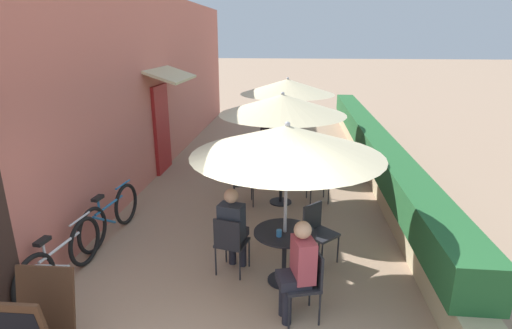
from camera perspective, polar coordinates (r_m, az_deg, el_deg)
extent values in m
cube|color=#C66B5B|center=(10.52, -13.34, 11.43)|extent=(0.24, 14.05, 4.20)
cube|color=maroon|center=(9.98, -13.31, 4.98)|extent=(0.08, 0.96, 2.10)
cube|color=beige|center=(9.68, -12.09, 12.49)|extent=(0.78, 1.80, 0.30)
cube|color=tan|center=(10.42, 16.08, 0.60)|extent=(0.44, 13.05, 0.45)
cube|color=#235B2D|center=(10.29, 16.32, 3.29)|extent=(0.60, 12.40, 0.56)
cylinder|color=black|center=(5.69, 3.97, -16.13)|extent=(0.44, 0.44, 0.02)
cylinder|color=black|center=(5.50, 4.05, -13.00)|extent=(0.06, 0.06, 0.73)
cylinder|color=black|center=(5.32, 4.14, -9.66)|extent=(0.82, 0.82, 0.02)
cylinder|color=#B7B7BC|center=(5.18, 4.22, -6.47)|extent=(0.04, 0.04, 2.12)
cone|color=beige|center=(4.87, 4.46, 3.46)|extent=(2.39, 2.39, 0.38)
sphere|color=#B7B7BC|center=(4.83, 4.52, 5.73)|extent=(0.07, 0.07, 0.07)
cube|color=#232328|center=(5.95, 9.30, -9.82)|extent=(0.57, 0.57, 0.04)
cube|color=#232328|center=(5.96, 8.04, -7.44)|extent=(0.28, 0.30, 0.42)
cylinder|color=#232328|center=(5.84, 9.39, -12.94)|extent=(0.02, 0.02, 0.45)
cylinder|color=#232328|center=(6.08, 11.63, -11.71)|extent=(0.02, 0.02, 0.45)
cylinder|color=#232328|center=(6.04, 6.73, -11.68)|extent=(0.02, 0.02, 0.45)
cylinder|color=#232328|center=(6.28, 9.01, -10.57)|extent=(0.02, 0.02, 0.45)
cube|color=#232328|center=(5.67, -3.39, -11.06)|extent=(0.48, 0.48, 0.04)
cube|color=#232328|center=(5.42, -4.19, -10.00)|extent=(0.38, 0.12, 0.42)
cylinder|color=#232328|center=(5.87, -0.99, -12.48)|extent=(0.02, 0.02, 0.45)
cylinder|color=#232328|center=(5.99, -4.30, -11.87)|extent=(0.02, 0.02, 0.45)
cylinder|color=#232328|center=(5.58, -2.32, -14.23)|extent=(0.02, 0.02, 0.45)
cylinder|color=#232328|center=(5.71, -5.78, -13.54)|extent=(0.02, 0.02, 0.45)
cylinder|color=#23232D|center=(5.89, -1.93, -12.23)|extent=(0.11, 0.11, 0.47)
cylinder|color=#23232D|center=(5.95, -3.39, -11.96)|extent=(0.11, 0.11, 0.47)
cube|color=#23232D|center=(5.71, -3.05, -9.95)|extent=(0.38, 0.42, 0.12)
cube|color=#282D38|center=(5.50, -3.53, -8.14)|extent=(0.38, 0.29, 0.50)
sphere|color=tan|center=(5.37, -3.52, -4.50)|extent=(0.20, 0.20, 0.20)
cube|color=#232328|center=(4.85, 6.38, -16.64)|extent=(0.50, 0.50, 0.04)
cube|color=#232328|center=(4.79, 8.66, -14.26)|extent=(0.14, 0.37, 0.42)
cylinder|color=#232328|center=(5.08, 3.64, -17.88)|extent=(0.02, 0.02, 0.45)
cylinder|color=#232328|center=(4.80, 4.75, -20.33)|extent=(0.02, 0.02, 0.45)
cylinder|color=#232328|center=(5.17, 7.70, -17.33)|extent=(0.02, 0.02, 0.45)
cylinder|color=#232328|center=(4.89, 9.08, -19.67)|extent=(0.02, 0.02, 0.45)
cylinder|color=#23232D|center=(4.99, 3.93, -18.44)|extent=(0.11, 0.11, 0.47)
cylinder|color=#23232D|center=(4.87, 4.43, -19.53)|extent=(0.11, 0.11, 0.47)
cube|color=#23232D|center=(4.78, 5.34, -16.00)|extent=(0.43, 0.39, 0.12)
cube|color=#AD424C|center=(4.68, 6.77, -13.27)|extent=(0.31, 0.39, 0.50)
sphere|color=tan|center=(4.49, 6.69, -9.26)|extent=(0.20, 0.20, 0.20)
cylinder|color=teal|center=(5.18, 3.31, -9.76)|extent=(0.07, 0.07, 0.09)
cylinder|color=black|center=(8.08, 3.52, -5.34)|extent=(0.44, 0.44, 0.02)
cylinder|color=black|center=(7.95, 3.57, -2.95)|extent=(0.06, 0.06, 0.73)
cylinder|color=black|center=(7.83, 3.62, -0.48)|extent=(0.82, 0.82, 0.02)
cylinder|color=#B7B7BC|center=(7.73, 3.66, 1.82)|extent=(0.04, 0.04, 2.12)
cone|color=beige|center=(7.53, 3.80, 8.58)|extent=(2.39, 2.39, 0.38)
sphere|color=#B7B7BC|center=(7.50, 3.83, 10.07)|extent=(0.07, 0.07, 0.07)
cube|color=#232328|center=(8.07, 8.85, -2.23)|extent=(0.47, 0.47, 0.04)
cube|color=#232328|center=(8.17, 8.61, -0.40)|extent=(0.38, 0.10, 0.42)
cylinder|color=#232328|center=(7.94, 7.82, -4.25)|extent=(0.02, 0.02, 0.45)
cylinder|color=#232328|center=(8.03, 10.33, -4.12)|extent=(0.02, 0.02, 0.45)
cylinder|color=#232328|center=(8.27, 7.26, -3.32)|extent=(0.02, 0.02, 0.45)
cylinder|color=#232328|center=(8.35, 9.68, -3.21)|extent=(0.02, 0.02, 0.45)
cube|color=#232328|center=(7.84, -1.85, -2.61)|extent=(0.47, 0.47, 0.04)
cube|color=#232328|center=(7.60, -1.77, -1.61)|extent=(0.38, 0.10, 0.42)
cylinder|color=#232328|center=(8.10, -0.64, -3.62)|extent=(0.02, 0.02, 0.45)
cylinder|color=#232328|center=(8.08, -3.19, -3.70)|extent=(0.02, 0.02, 0.45)
cylinder|color=#232328|center=(7.77, -0.42, -4.58)|extent=(0.02, 0.02, 0.45)
cylinder|color=#232328|center=(7.75, -3.08, -4.67)|extent=(0.02, 0.02, 0.45)
cylinder|color=white|center=(7.89, 4.07, 0.11)|extent=(0.07, 0.07, 0.09)
cylinder|color=black|center=(10.70, 4.26, 0.51)|extent=(0.44, 0.44, 0.02)
cylinder|color=black|center=(10.60, 4.30, 2.38)|extent=(0.06, 0.06, 0.73)
cylinder|color=black|center=(10.51, 4.35, 4.28)|extent=(0.82, 0.82, 0.02)
cylinder|color=#B7B7BC|center=(10.44, 4.39, 6.01)|extent=(0.04, 0.04, 2.12)
cone|color=beige|center=(10.29, 4.51, 11.04)|extent=(2.39, 2.39, 0.38)
sphere|color=#B7B7BC|center=(10.27, 4.54, 12.14)|extent=(0.07, 0.07, 0.07)
cube|color=#232328|center=(11.17, 2.00, 3.62)|extent=(0.56, 0.56, 0.04)
cube|color=#232328|center=(11.01, 1.22, 4.56)|extent=(0.26, 0.32, 0.42)
cylinder|color=#232328|center=(11.18, 3.27, 2.44)|extent=(0.02, 0.02, 0.45)
cylinder|color=#232328|center=(11.46, 2.21, 2.84)|extent=(0.02, 0.02, 0.45)
cylinder|color=#232328|center=(10.98, 1.75, 2.17)|extent=(0.02, 0.02, 0.45)
cylinder|color=#232328|center=(11.27, 0.71, 2.58)|extent=(0.02, 0.02, 0.45)
cube|color=#232328|center=(10.01, 6.89, 1.83)|extent=(0.56, 0.56, 0.04)
cube|color=#232328|center=(10.07, 7.75, 3.13)|extent=(0.26, 0.32, 0.42)
cylinder|color=#232328|center=(10.10, 5.41, 0.69)|extent=(0.02, 0.02, 0.45)
cylinder|color=#232328|center=(9.84, 6.69, 0.17)|extent=(0.02, 0.02, 0.45)
cylinder|color=#232328|center=(10.32, 6.98, 1.01)|extent=(0.02, 0.02, 0.45)
cylinder|color=#232328|center=(10.06, 8.28, 0.51)|extent=(0.02, 0.02, 0.45)
cylinder|color=white|center=(10.41, 4.40, 4.47)|extent=(0.07, 0.07, 0.09)
torus|color=black|center=(6.38, -23.25, -10.06)|extent=(0.12, 0.72, 0.72)
torus|color=black|center=(5.68, -29.03, -14.50)|extent=(0.12, 0.72, 0.72)
cylinder|color=silver|center=(5.93, -26.21, -10.50)|extent=(0.11, 0.80, 0.04)
cylinder|color=silver|center=(5.89, -27.01, -12.80)|extent=(0.09, 0.59, 0.39)
cylinder|color=silver|center=(5.69, -28.04, -10.76)|extent=(0.04, 0.04, 0.25)
cube|color=black|center=(5.63, -28.23, -9.63)|extent=(0.12, 0.23, 0.05)
cylinder|color=silver|center=(6.19, -23.88, -7.11)|extent=(0.07, 0.46, 0.03)
torus|color=black|center=(7.45, -18.06, -5.38)|extent=(0.13, 0.73, 0.73)
torus|color=black|center=(6.66, -22.31, -8.70)|extent=(0.13, 0.73, 0.73)
cylinder|color=#236BA8|center=(6.97, -20.23, -5.45)|extent=(0.12, 0.80, 0.04)
cylinder|color=#236BA8|center=(6.90, -20.83, -7.41)|extent=(0.10, 0.59, 0.39)
cylinder|color=#236BA8|center=(6.71, -21.56, -5.50)|extent=(0.04, 0.04, 0.25)
cube|color=black|center=(6.66, -21.68, -4.49)|extent=(0.12, 0.23, 0.05)
cylinder|color=#236BA8|center=(7.28, -18.50, -2.73)|extent=(0.07, 0.46, 0.03)
cube|color=#422819|center=(4.87, -27.77, -18.16)|extent=(0.61, 0.24, 0.97)
cube|color=black|center=(4.87, -27.68, -17.84)|extent=(0.50, 0.17, 0.73)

